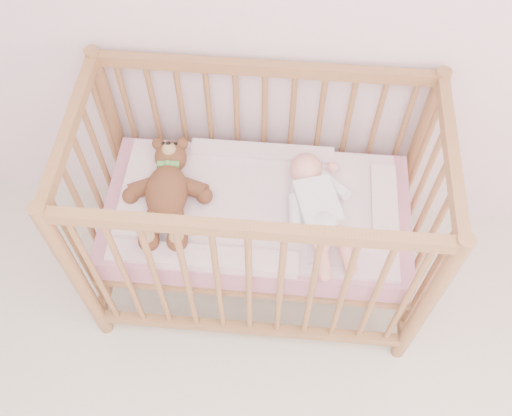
# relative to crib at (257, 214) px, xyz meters

# --- Properties ---
(crib) EXTENTS (1.36, 0.76, 1.00)m
(crib) POSITION_rel_crib_xyz_m (0.00, 0.00, 0.00)
(crib) COLOR #A17344
(crib) RESTS_ON floor
(mattress) EXTENTS (1.22, 0.62, 0.13)m
(mattress) POSITION_rel_crib_xyz_m (0.00, 0.00, -0.01)
(mattress) COLOR #C97D8E
(mattress) RESTS_ON crib
(blanket) EXTENTS (1.10, 0.58, 0.06)m
(blanket) POSITION_rel_crib_xyz_m (0.00, 0.00, 0.06)
(blanket) COLOR pink
(blanket) RESTS_ON mattress
(baby) EXTENTS (0.43, 0.63, 0.14)m
(baby) POSITION_rel_crib_xyz_m (0.23, -0.02, 0.14)
(baby) COLOR silver
(baby) RESTS_ON blanket
(teddy_bear) EXTENTS (0.41, 0.55, 0.14)m
(teddy_bear) POSITION_rel_crib_xyz_m (-0.35, -0.02, 0.15)
(teddy_bear) COLOR brown
(teddy_bear) RESTS_ON blanket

